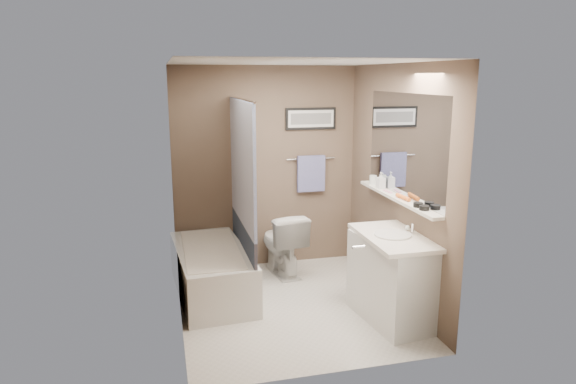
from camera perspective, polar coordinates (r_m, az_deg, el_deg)
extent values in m
plane|color=beige|center=(5.34, 0.40, -12.49)|extent=(2.50, 2.50, 0.00)
cube|color=silver|center=(4.83, 0.44, 14.00)|extent=(2.20, 2.50, 0.04)
cube|color=brown|center=(6.12, -2.45, 2.62)|extent=(2.20, 0.04, 2.40)
cube|color=brown|center=(3.80, 5.06, -3.72)|extent=(2.20, 0.04, 2.40)
cube|color=brown|center=(4.80, -12.17, -0.49)|extent=(0.04, 2.50, 2.40)
cube|color=brown|center=(5.31, 11.78, 0.80)|extent=(0.04, 2.50, 2.40)
cube|color=tan|center=(5.33, -12.40, -1.40)|extent=(0.02, 1.55, 2.00)
cylinder|color=silver|center=(5.24, -5.26, 10.24)|extent=(0.02, 1.55, 0.02)
cube|color=silver|center=(5.31, -5.12, 3.21)|extent=(0.03, 1.45, 1.28)
cube|color=#28354A|center=(5.50, -4.95, -5.24)|extent=(0.03, 1.45, 0.36)
cube|color=silver|center=(5.11, 12.82, 5.08)|extent=(0.02, 1.60, 1.00)
cube|color=silver|center=(5.18, 11.99, -0.64)|extent=(0.12, 1.60, 0.03)
cylinder|color=silver|center=(6.22, 2.54, 3.72)|extent=(0.60, 0.02, 0.02)
cube|color=#9599D9|center=(6.23, 2.58, 2.06)|extent=(0.34, 0.05, 0.44)
cube|color=black|center=(6.18, 2.54, 8.15)|extent=(0.62, 0.02, 0.26)
cube|color=white|center=(6.17, 2.58, 8.14)|extent=(0.56, 0.00, 0.20)
cube|color=#595959|center=(6.16, 2.59, 8.13)|extent=(0.50, 0.00, 0.13)
cube|color=silver|center=(4.06, 12.46, -5.87)|extent=(0.80, 0.02, 2.00)
cylinder|color=silver|center=(3.97, 7.83, -6.09)|extent=(0.10, 0.02, 0.02)
cube|color=silver|center=(5.56, -8.46, -8.76)|extent=(0.81, 1.55, 0.50)
cube|color=silver|center=(5.47, -8.55, -6.32)|extent=(0.56, 1.36, 0.02)
imported|color=silver|center=(6.02, -0.67, -5.67)|extent=(0.52, 0.78, 0.75)
cube|color=silver|center=(5.00, 11.53, -9.54)|extent=(0.61, 0.96, 0.80)
cube|color=white|center=(4.86, 11.65, -4.96)|extent=(0.54, 0.96, 0.04)
cylinder|color=silver|center=(4.84, 11.55, -4.65)|extent=(0.34, 0.34, 0.01)
cylinder|color=white|center=(4.92, 13.69, -3.98)|extent=(0.02, 0.02, 0.10)
sphere|color=white|center=(5.01, 13.15, -3.89)|extent=(0.05, 0.05, 0.05)
cylinder|color=black|center=(4.71, 14.89, -1.71)|extent=(0.09, 0.09, 0.04)
cylinder|color=black|center=(4.80, 14.27, -1.39)|extent=(0.09, 0.09, 0.04)
cylinder|color=orange|center=(5.06, 12.67, -0.57)|extent=(0.06, 0.22, 0.04)
cube|color=pink|center=(5.37, 11.01, 0.07)|extent=(0.04, 0.16, 0.01)
cylinder|color=silver|center=(5.69, 9.44, 1.33)|extent=(0.08, 0.08, 0.10)
imported|color=#999999|center=(5.50, 10.28, 1.28)|extent=(0.08, 0.08, 0.17)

